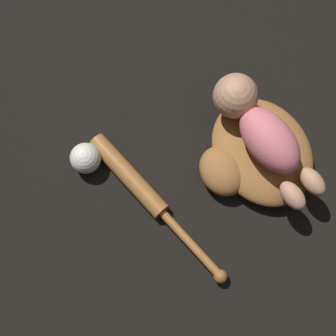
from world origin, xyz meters
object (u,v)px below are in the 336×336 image
baseball_glove (255,155)px  baseball (86,158)px  baseball_bat (141,190)px  baby_figure (260,128)px

baseball_glove → baseball: size_ratio=4.39×
baseball_glove → baseball_bat: 0.30m
baby_figure → baseball_bat: baby_figure is taller
baseball_glove → baseball_bat: size_ratio=0.80×
baseball_glove → baseball_bat: bearing=93.8°
baseball → baby_figure: bearing=-96.5°
baseball_bat → baseball: baseball is taller
baby_figure → baseball_bat: (-0.06, 0.30, -0.10)m
baseball_glove → baseball: 0.43m
baseball_bat → baby_figure: bearing=-79.2°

